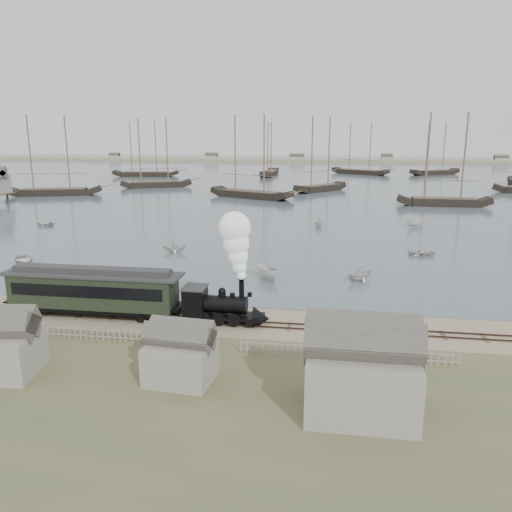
# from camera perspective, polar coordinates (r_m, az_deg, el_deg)

# --- Properties ---
(ground) EXTENTS (600.00, 600.00, 0.00)m
(ground) POSITION_cam_1_polar(r_m,az_deg,el_deg) (44.06, -6.40, -6.51)
(ground) COLOR tan
(ground) RESTS_ON ground
(harbor_water) EXTENTS (600.00, 336.00, 0.06)m
(harbor_water) POSITION_cam_1_polar(r_m,az_deg,el_deg) (210.70, 5.80, 9.51)
(harbor_water) COLOR #445561
(harbor_water) RESTS_ON ground
(rail_track) EXTENTS (120.00, 1.80, 0.16)m
(rail_track) POSITION_cam_1_polar(r_m,az_deg,el_deg) (42.24, -7.11, -7.37)
(rail_track) COLOR #33241C
(rail_track) RESTS_ON ground
(picket_fence_west) EXTENTS (19.00, 0.10, 1.20)m
(picket_fence_west) POSITION_cam_1_polar(r_m,az_deg,el_deg) (40.23, -18.15, -9.15)
(picket_fence_west) COLOR gray
(picket_fence_west) RESTS_ON ground
(picket_fence_east) EXTENTS (15.00, 0.10, 1.20)m
(picket_fence_east) POSITION_cam_1_polar(r_m,az_deg,el_deg) (35.76, 10.41, -11.61)
(picket_fence_east) COLOR gray
(picket_fence_east) RESTS_ON ground
(shed_mid) EXTENTS (4.00, 3.50, 3.60)m
(shed_mid) POSITION_cam_1_polar(r_m,az_deg,el_deg) (32.99, -8.50, -13.81)
(shed_mid) COLOR gray
(shed_mid) RESTS_ON ground
(shed_right) EXTENTS (6.00, 5.00, 5.10)m
(shed_right) POSITION_cam_1_polar(r_m,az_deg,el_deg) (30.03, 11.71, -16.91)
(shed_right) COLOR gray
(shed_right) RESTS_ON ground
(far_spit) EXTENTS (500.00, 20.00, 1.80)m
(far_spit) POSITION_cam_1_polar(r_m,az_deg,el_deg) (290.47, 6.68, 10.62)
(far_spit) COLOR tan
(far_spit) RESTS_ON ground
(locomotive) EXTENTS (7.15, 2.67, 8.92)m
(locomotive) POSITION_cam_1_polar(r_m,az_deg,el_deg) (40.18, -2.66, -2.25)
(locomotive) COLOR black
(locomotive) RESTS_ON ground
(passenger_coach) EXTENTS (15.41, 2.97, 3.74)m
(passenger_coach) POSITION_cam_1_polar(r_m,az_deg,el_deg) (44.62, -18.12, -3.68)
(passenger_coach) COLOR black
(passenger_coach) RESTS_ON ground
(beached_dinghy) EXTENTS (3.46, 4.12, 0.73)m
(beached_dinghy) POSITION_cam_1_polar(r_m,az_deg,el_deg) (46.22, -11.70, -5.25)
(beached_dinghy) COLOR silver
(beached_dinghy) RESTS_ON ground
(rowboat_0) EXTENTS (5.19, 5.12, 0.88)m
(rowboat_0) POSITION_cam_1_polar(r_m,az_deg,el_deg) (66.38, -25.04, -0.36)
(rowboat_0) COLOR silver
(rowboat_0) RESTS_ON harbor_water
(rowboat_1) EXTENTS (3.34, 3.68, 1.68)m
(rowboat_1) POSITION_cam_1_polar(r_m,az_deg,el_deg) (66.52, -9.30, 1.15)
(rowboat_1) COLOR silver
(rowboat_1) RESTS_ON harbor_water
(rowboat_2) EXTENTS (3.98, 3.43, 1.49)m
(rowboat_2) POSITION_cam_1_polar(r_m,az_deg,el_deg) (53.54, 1.22, -1.85)
(rowboat_2) COLOR silver
(rowboat_2) RESTS_ON harbor_water
(rowboat_3) EXTENTS (2.54, 3.52, 0.72)m
(rowboat_3) POSITION_cam_1_polar(r_m,az_deg,el_deg) (67.54, 18.51, 0.38)
(rowboat_3) COLOR silver
(rowboat_3) RESTS_ON harbor_water
(rowboat_4) EXTENTS (3.95, 4.04, 1.62)m
(rowboat_4) POSITION_cam_1_polar(r_m,az_deg,el_deg) (54.14, 11.75, -1.89)
(rowboat_4) COLOR silver
(rowboat_4) RESTS_ON harbor_water
(rowboat_5) EXTENTS (3.54, 3.88, 1.48)m
(rowboat_5) POSITION_cam_1_polar(r_m,az_deg,el_deg) (87.94, 17.72, 3.65)
(rowboat_5) COLOR silver
(rowboat_5) RESTS_ON harbor_water
(rowboat_6) EXTENTS (4.15, 4.71, 0.81)m
(rowboat_6) POSITION_cam_1_polar(r_m,az_deg,el_deg) (92.59, -23.01, 3.48)
(rowboat_6) COLOR silver
(rowboat_6) RESTS_ON harbor_water
(rowboat_7) EXTENTS (3.55, 3.25, 1.59)m
(rowboat_7) POSITION_cam_1_polar(r_m,az_deg,el_deg) (84.53, 7.17, 3.85)
(rowboat_7) COLOR silver
(rowboat_7) RESTS_ON harbor_water
(schooner_0) EXTENTS (23.55, 12.06, 20.00)m
(schooner_0) POSITION_cam_1_polar(r_m,az_deg,el_deg) (137.65, -22.40, 10.57)
(schooner_0) COLOR black
(schooner_0) RESTS_ON harbor_water
(schooner_1) EXTENTS (20.43, 13.16, 20.00)m
(schooner_1) POSITION_cam_1_polar(r_m,az_deg,el_deg) (150.23, -11.49, 11.49)
(schooner_1) COLOR black
(schooner_1) RESTS_ON harbor_water
(schooner_2) EXTENTS (22.30, 14.53, 20.00)m
(schooner_2) POSITION_cam_1_polar(r_m,az_deg,el_deg) (122.30, -0.60, 11.31)
(schooner_2) COLOR black
(schooner_2) RESTS_ON harbor_water
(schooner_3) EXTENTS (14.68, 16.62, 20.00)m
(schooner_3) POSITION_cam_1_polar(r_m,az_deg,el_deg) (138.07, 7.49, 11.47)
(schooner_3) COLOR black
(schooner_3) RESTS_ON harbor_water
(schooner_4) EXTENTS (19.53, 4.65, 20.00)m
(schooner_4) POSITION_cam_1_polar(r_m,az_deg,el_deg) (115.64, 21.05, 10.28)
(schooner_4) COLOR black
(schooner_4) RESTS_ON harbor_water
(schooner_6) EXTENTS (24.46, 8.43, 20.00)m
(schooner_6) POSITION_cam_1_polar(r_m,az_deg,el_deg) (191.32, -12.62, 11.85)
(schooner_6) COLOR black
(schooner_6) RESTS_ON harbor_water
(schooner_7) EXTENTS (5.59, 21.83, 20.00)m
(schooner_7) POSITION_cam_1_polar(r_m,az_deg,el_deg) (191.69, 1.58, 12.17)
(schooner_7) COLOR black
(schooner_7) RESTS_ON harbor_water
(schooner_8) EXTENTS (22.74, 17.94, 20.00)m
(schooner_8) POSITION_cam_1_polar(r_m,az_deg,el_deg) (201.89, 11.90, 11.97)
(schooner_8) COLOR black
(schooner_8) RESTS_ON harbor_water
(schooner_9) EXTENTS (20.87, 15.76, 20.00)m
(schooner_9) POSITION_cam_1_polar(r_m,az_deg,el_deg) (207.07, 19.95, 11.49)
(schooner_9) COLOR black
(schooner_9) RESTS_ON harbor_water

